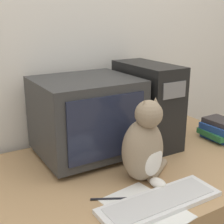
{
  "coord_description": "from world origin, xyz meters",
  "views": [
    {
      "loc": [
        -0.74,
        -0.63,
        1.41
      ],
      "look_at": [
        -0.08,
        0.48,
        1.01
      ],
      "focal_mm": 50.0,
      "sensor_mm": 36.0,
      "label": 1
    }
  ],
  "objects": [
    {
      "name": "cat",
      "position": [
        -0.03,
        0.31,
        0.9
      ],
      "size": [
        0.27,
        0.22,
        0.36
      ],
      "rotation": [
        0.0,
        0.0,
        0.18
      ],
      "color": "gray",
      "rests_on": "desk"
    },
    {
      "name": "wall_back",
      "position": [
        0.0,
        0.94,
        1.25
      ],
      "size": [
        7.0,
        0.05,
        2.5
      ],
      "color": "silver",
      "rests_on": "ground_plane"
    },
    {
      "name": "keyboard",
      "position": [
        -0.08,
        0.13,
        0.76
      ],
      "size": [
        0.48,
        0.15,
        0.02
      ],
      "color": "silver",
      "rests_on": "desk"
    },
    {
      "name": "crt_monitor",
      "position": [
        -0.12,
        0.65,
        0.95
      ],
      "size": [
        0.46,
        0.41,
        0.38
      ],
      "color": "#333333",
      "rests_on": "desk"
    },
    {
      "name": "book_stack",
      "position": [
        0.6,
        0.45,
        0.81
      ],
      "size": [
        0.17,
        0.2,
        0.11
      ],
      "color": "#234793",
      "rests_on": "desk"
    },
    {
      "name": "paper_sheet",
      "position": [
        -0.14,
        0.13,
        0.75
      ],
      "size": [
        0.25,
        0.32,
        0.0
      ],
      "color": "white",
      "rests_on": "desk"
    },
    {
      "name": "pen",
      "position": [
        -0.22,
        0.25,
        0.75
      ],
      "size": [
        0.14,
        0.08,
        0.01
      ],
      "color": "black",
      "rests_on": "desk"
    },
    {
      "name": "computer_tower",
      "position": [
        0.23,
        0.63,
        0.96
      ],
      "size": [
        0.19,
        0.41,
        0.43
      ],
      "color": "black",
      "rests_on": "desk"
    }
  ]
}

